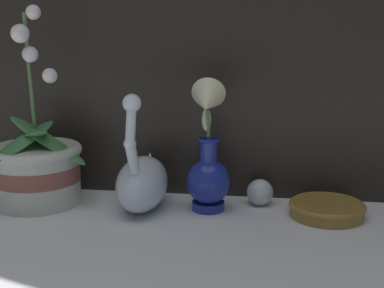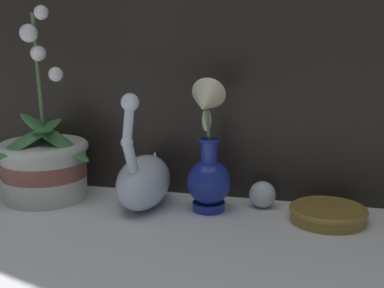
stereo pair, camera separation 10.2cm
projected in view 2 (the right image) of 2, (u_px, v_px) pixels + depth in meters
The scene contains 6 objects.
ground_plane at pixel (158, 230), 0.96m from camera, with size 2.80×2.80×0.00m, color white.
orchid_potted_plant at pixel (44, 163), 1.12m from camera, with size 0.22×0.23×0.40m.
swan_figurine at pixel (144, 179), 1.06m from camera, with size 0.10×0.20×0.24m.
blue_vase at pixel (208, 163), 1.03m from camera, with size 0.09×0.12×0.26m.
glass_sphere at pixel (262, 194), 1.07m from camera, with size 0.05×0.05×0.05m.
amber_dish at pixel (328, 213), 1.00m from camera, with size 0.15×0.15×0.03m.
Camera 2 is at (0.27, -0.86, 0.36)m, focal length 50.00 mm.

